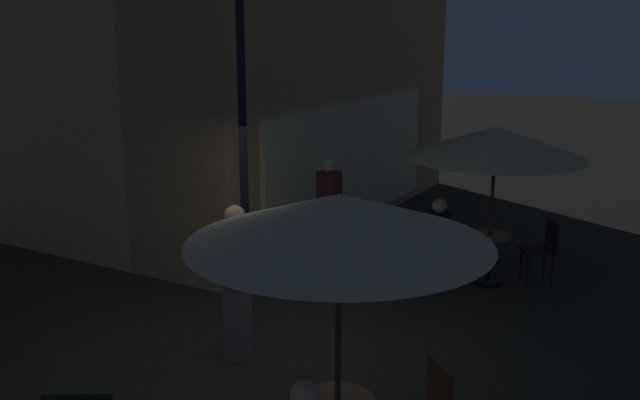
{
  "coord_description": "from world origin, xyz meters",
  "views": [
    {
      "loc": [
        -6.05,
        -4.21,
        3.71
      ],
      "look_at": [
        1.88,
        0.34,
        1.41
      ],
      "focal_mm": 40.79,
      "sensor_mm": 36.0,
      "label": 1
    }
  ],
  "objects_px": {
    "patio_umbrella_1": "(339,220)",
    "patio_umbrella_0": "(495,143)",
    "cafe_chair_1": "(544,245)",
    "patron_standing_2": "(329,219)",
    "cafe_chair_0": "(432,246)",
    "patron_seated_0": "(442,235)",
    "cafe_table_0": "(489,251)",
    "patron_standing_3": "(237,283)",
    "street_lamp_near_corner": "(240,35)"
  },
  "relations": [
    {
      "from": "patron_standing_2",
      "to": "patron_standing_3",
      "type": "distance_m",
      "value": 2.82
    },
    {
      "from": "patio_umbrella_0",
      "to": "cafe_chair_0",
      "type": "distance_m",
      "value": 1.71
    },
    {
      "from": "cafe_table_0",
      "to": "cafe_chair_0",
      "type": "height_order",
      "value": "cafe_chair_0"
    },
    {
      "from": "cafe_table_0",
      "to": "patron_seated_0",
      "type": "xyz_separation_m",
      "value": [
        -0.31,
        0.6,
        0.22
      ]
    },
    {
      "from": "cafe_chair_0",
      "to": "patron_standing_2",
      "type": "height_order",
      "value": "patron_standing_2"
    },
    {
      "from": "cafe_table_0",
      "to": "patio_umbrella_0",
      "type": "relative_size",
      "value": 0.3
    },
    {
      "from": "cafe_chair_0",
      "to": "street_lamp_near_corner",
      "type": "bearing_deg",
      "value": -145.23
    },
    {
      "from": "patio_umbrella_1",
      "to": "cafe_chair_0",
      "type": "distance_m",
      "value": 5.1
    },
    {
      "from": "cafe_chair_1",
      "to": "patron_standing_3",
      "type": "xyz_separation_m",
      "value": [
        -4.08,
        2.39,
        0.31
      ]
    },
    {
      "from": "cafe_chair_1",
      "to": "patron_standing_3",
      "type": "distance_m",
      "value": 4.74
    },
    {
      "from": "patio_umbrella_1",
      "to": "cafe_chair_0",
      "type": "relative_size",
      "value": 2.76
    },
    {
      "from": "cafe_table_0",
      "to": "patron_standing_2",
      "type": "xyz_separation_m",
      "value": [
        -0.89,
        2.11,
        0.4
      ]
    },
    {
      "from": "street_lamp_near_corner",
      "to": "patron_standing_3",
      "type": "relative_size",
      "value": 2.64
    },
    {
      "from": "patio_umbrella_0",
      "to": "cafe_chair_0",
      "type": "bearing_deg",
      "value": 117.18
    },
    {
      "from": "patio_umbrella_0",
      "to": "patron_standing_2",
      "type": "xyz_separation_m",
      "value": [
        -0.89,
        2.11,
        -1.16
      ]
    },
    {
      "from": "patio_umbrella_0",
      "to": "patron_seated_0",
      "type": "distance_m",
      "value": 1.5
    },
    {
      "from": "patio_umbrella_1",
      "to": "patio_umbrella_0",
      "type": "bearing_deg",
      "value": 3.4
    },
    {
      "from": "patron_seated_0",
      "to": "patron_standing_2",
      "type": "relative_size",
      "value": 0.7
    },
    {
      "from": "patio_umbrella_1",
      "to": "patron_seated_0",
      "type": "height_order",
      "value": "patio_umbrella_1"
    },
    {
      "from": "patio_umbrella_0",
      "to": "cafe_chair_1",
      "type": "bearing_deg",
      "value": -59.16
    },
    {
      "from": "street_lamp_near_corner",
      "to": "cafe_table_0",
      "type": "xyz_separation_m",
      "value": [
        2.96,
        -2.1,
        -3.03
      ]
    },
    {
      "from": "street_lamp_near_corner",
      "to": "patron_standing_3",
      "type": "bearing_deg",
      "value": -151.87
    },
    {
      "from": "cafe_chair_0",
      "to": "patron_seated_0",
      "type": "bearing_deg",
      "value": 0.0
    },
    {
      "from": "cafe_chair_0",
      "to": "patron_standing_3",
      "type": "bearing_deg",
      "value": -133.96
    },
    {
      "from": "cafe_chair_1",
      "to": "patron_standing_2",
      "type": "height_order",
      "value": "patron_standing_2"
    },
    {
      "from": "patron_standing_3",
      "to": "cafe_table_0",
      "type": "bearing_deg",
      "value": 12.81
    },
    {
      "from": "cafe_table_0",
      "to": "patio_umbrella_1",
      "type": "xyz_separation_m",
      "value": [
        -5.08,
        -0.3,
        1.74
      ]
    },
    {
      "from": "patron_standing_3",
      "to": "patio_umbrella_0",
      "type": "bearing_deg",
      "value": 12.81
    },
    {
      "from": "patio_umbrella_0",
      "to": "patron_standing_2",
      "type": "distance_m",
      "value": 2.57
    },
    {
      "from": "patio_umbrella_0",
      "to": "patron_seated_0",
      "type": "height_order",
      "value": "patio_umbrella_0"
    },
    {
      "from": "patron_seated_0",
      "to": "patron_standing_3",
      "type": "xyz_separation_m",
      "value": [
        -3.37,
        1.12,
        0.18
      ]
    },
    {
      "from": "patio_umbrella_1",
      "to": "patron_seated_0",
      "type": "relative_size",
      "value": 1.95
    },
    {
      "from": "street_lamp_near_corner",
      "to": "cafe_table_0",
      "type": "bearing_deg",
      "value": -35.33
    },
    {
      "from": "street_lamp_near_corner",
      "to": "cafe_table_0",
      "type": "height_order",
      "value": "street_lamp_near_corner"
    },
    {
      "from": "cafe_table_0",
      "to": "patio_umbrella_0",
      "type": "bearing_deg",
      "value": 0.0
    },
    {
      "from": "patio_umbrella_0",
      "to": "patron_standing_3",
      "type": "relative_size",
      "value": 1.4
    },
    {
      "from": "street_lamp_near_corner",
      "to": "cafe_chair_0",
      "type": "height_order",
      "value": "street_lamp_near_corner"
    },
    {
      "from": "cafe_table_0",
      "to": "patron_standing_2",
      "type": "distance_m",
      "value": 2.32
    },
    {
      "from": "cafe_table_0",
      "to": "patron_standing_3",
      "type": "relative_size",
      "value": 0.41
    },
    {
      "from": "patio_umbrella_1",
      "to": "patron_standing_3",
      "type": "xyz_separation_m",
      "value": [
        1.39,
        2.02,
        -1.34
      ]
    },
    {
      "from": "cafe_chair_1",
      "to": "patron_standing_2",
      "type": "relative_size",
      "value": 0.53
    },
    {
      "from": "patio_umbrella_1",
      "to": "patron_standing_3",
      "type": "distance_m",
      "value": 2.79
    },
    {
      "from": "cafe_chair_1",
      "to": "patron_standing_3",
      "type": "bearing_deg",
      "value": 28.82
    },
    {
      "from": "patron_standing_2",
      "to": "patio_umbrella_1",
      "type": "bearing_deg",
      "value": -65.28
    },
    {
      "from": "patron_standing_2",
      "to": "cafe_table_0",
      "type": "bearing_deg",
      "value": 17.63
    },
    {
      "from": "cafe_chair_1",
      "to": "patron_standing_2",
      "type": "distance_m",
      "value": 3.08
    },
    {
      "from": "patron_standing_2",
      "to": "patron_standing_3",
      "type": "xyz_separation_m",
      "value": [
        -2.79,
        -0.39,
        -0.0
      ]
    },
    {
      "from": "patio_umbrella_1",
      "to": "patron_standing_2",
      "type": "distance_m",
      "value": 5.01
    },
    {
      "from": "patio_umbrella_1",
      "to": "cafe_chair_1",
      "type": "distance_m",
      "value": 5.73
    },
    {
      "from": "patio_umbrella_0",
      "to": "cafe_chair_1",
      "type": "xyz_separation_m",
      "value": [
        0.4,
        -0.67,
        -1.47
      ]
    }
  ]
}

